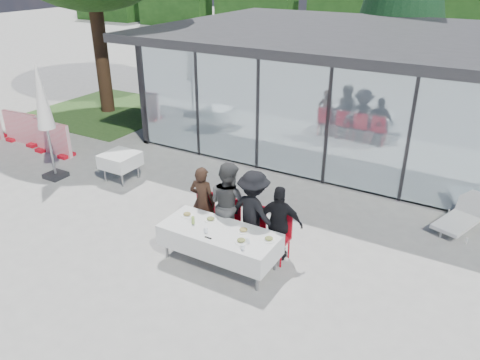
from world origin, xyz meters
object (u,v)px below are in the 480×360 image
at_px(juice_bottle, 193,220).
at_px(folded_eyeglasses, 208,238).
at_px(diner_a, 203,201).
at_px(diner_b, 228,204).
at_px(diner_c, 253,212).
at_px(diner_chair_c, 253,226).
at_px(market_umbrella, 43,105).
at_px(plate_d, 269,239).
at_px(plate_b, 211,219).
at_px(diner_d, 279,224).
at_px(plate_extra, 241,241).
at_px(diner_chair_d, 279,234).
at_px(diner_chair_b, 229,219).
at_px(lounger, 462,216).
at_px(diner_chair_a, 203,211).
at_px(plate_c, 243,230).
at_px(plate_a, 187,215).
at_px(dining_table, 219,240).
at_px(spare_table_left, 120,160).

distance_m(juice_bottle, folded_eyeglasses, 0.60).
xyz_separation_m(diner_a, folded_eyeglasses, (0.86, -1.08, -0.02)).
xyz_separation_m(diner_a, diner_b, (0.63, 0.00, 0.12)).
height_order(diner_c, diner_chair_c, diner_c).
height_order(juice_bottle, market_umbrella, market_umbrella).
bearing_deg(plate_d, plate_b, 177.16).
height_order(diner_chair_c, folded_eyeglasses, diner_chair_c).
relative_size(diner_d, market_umbrella, 0.51).
distance_m(plate_extra, juice_bottle, 1.12).
bearing_deg(diner_chair_c, diner_chair_d, 0.00).
relative_size(diner_chair_b, diner_c, 0.57).
height_order(plate_d, lounger, plate_d).
bearing_deg(plate_extra, diner_c, 105.00).
bearing_deg(diner_d, plate_extra, 55.83).
bearing_deg(diner_b, diner_chair_d, -162.21).
bearing_deg(diner_chair_a, plate_c, -23.53).
relative_size(plate_a, plate_extra, 1.00).
bearing_deg(lounger, diner_a, -146.67).
xyz_separation_m(plate_a, folded_eyeglasses, (0.81, -0.47, -0.02)).
bearing_deg(plate_a, diner_chair_a, 94.59).
bearing_deg(diner_chair_a, juice_bottle, -67.76).
relative_size(dining_table, diner_chair_d, 2.32).
distance_m(diner_a, plate_extra, 1.69).
xyz_separation_m(diner_chair_a, plate_b, (0.55, -0.53, 0.24)).
bearing_deg(plate_b, plate_c, -2.39).
height_order(plate_d, spare_table_left, plate_d).
relative_size(diner_a, spare_table_left, 1.80).
height_order(diner_b, plate_d, diner_b).
height_order(diner_chair_c, diner_d, diner_d).
distance_m(diner_chair_b, spare_table_left, 4.19).
xyz_separation_m(diner_chair_a, market_umbrella, (-5.04, 0.36, 1.45)).
bearing_deg(juice_bottle, spare_table_left, 152.36).
xyz_separation_m(diner_chair_a, diner_chair_b, (0.63, 0.00, 0.00)).
bearing_deg(diner_c, diner_chair_a, 11.49).
bearing_deg(diner_d, plate_a, 5.14).
height_order(diner_a, plate_a, diner_a).
height_order(dining_table, diner_a, diner_a).
xyz_separation_m(diner_chair_b, spare_table_left, (-4.03, 1.15, 0.02)).
bearing_deg(plate_b, diner_chair_b, 81.54).
bearing_deg(juice_bottle, diner_d, 29.15).
relative_size(dining_table, diner_c, 1.32).
relative_size(diner_d, spare_table_left, 1.79).
height_order(folded_eyeglasses, market_umbrella, market_umbrella).
bearing_deg(juice_bottle, lounger, 41.65).
distance_m(diner_a, plate_c, 1.41).
distance_m(plate_d, market_umbrella, 7.05).
xyz_separation_m(diner_d, spare_table_left, (-5.16, 1.15, -0.21)).
xyz_separation_m(diner_chair_b, diner_chair_c, (0.57, 0.00, 0.00)).
bearing_deg(dining_table, plate_c, 24.01).
xyz_separation_m(juice_bottle, folded_eyeglasses, (0.53, -0.28, -0.07)).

